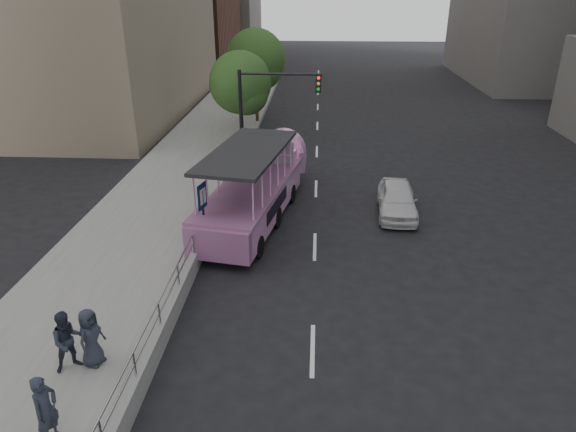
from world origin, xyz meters
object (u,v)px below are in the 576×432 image
object	(u,v)px
duck_boat	(258,187)
parking_sign	(203,212)
street_tree_near	(242,85)
car	(397,199)
pedestrian_near	(46,410)
traffic_signal	(264,104)
pedestrian_far	(91,337)
street_tree_far	(257,62)
pedestrian_mid	(68,341)

from	to	relation	value
duck_boat	parking_sign	distance (m)	4.22
parking_sign	street_tree_near	size ratio (longest dim) A/B	0.49
parking_sign	car	bearing A→B (deg)	29.80
pedestrian_near	traffic_signal	size ratio (longest dim) A/B	0.32
duck_boat	pedestrian_far	distance (m)	10.55
pedestrian_near	street_tree_far	size ratio (longest dim) A/B	0.26
street_tree_far	street_tree_near	bearing A→B (deg)	-91.91
car	parking_sign	world-z (taller)	parking_sign
pedestrian_near	pedestrian_far	size ratio (longest dim) A/B	1.05
pedestrian_far	traffic_signal	distance (m)	16.11
street_tree_near	street_tree_far	world-z (taller)	street_tree_far
street_tree_near	car	bearing A→B (deg)	-48.28
pedestrian_near	street_tree_far	world-z (taller)	street_tree_far
street_tree_far	pedestrian_near	bearing A→B (deg)	-92.69
pedestrian_mid	parking_sign	size ratio (longest dim) A/B	0.58
street_tree_far	traffic_signal	bearing A→B (deg)	-81.57
traffic_signal	street_tree_near	xyz separation A→B (m)	(-1.60, 3.43, 0.32)
pedestrian_near	street_tree_near	xyz separation A→B (m)	(1.09, 21.52, 2.69)
pedestrian_mid	parking_sign	distance (m)	6.73
parking_sign	traffic_signal	xyz separation A→B (m)	(1.21, 9.50, 1.73)
pedestrian_far	street_tree_near	size ratio (longest dim) A/B	0.28
duck_boat	parking_sign	bearing A→B (deg)	-110.73
parking_sign	street_tree_near	world-z (taller)	street_tree_near
traffic_signal	pedestrian_far	bearing A→B (deg)	-100.04
car	traffic_signal	size ratio (longest dim) A/B	0.76
pedestrian_near	pedestrian_far	world-z (taller)	pedestrian_near
pedestrian_near	car	bearing A→B (deg)	-22.41
parking_sign	pedestrian_mid	bearing A→B (deg)	-107.74
pedestrian_near	pedestrian_mid	xyz separation A→B (m)	(-0.56, 2.21, -0.02)
duck_boat	pedestrian_mid	distance (m)	10.88
pedestrian_near	pedestrian_mid	size ratio (longest dim) A/B	1.02
pedestrian_mid	street_tree_far	xyz separation A→B (m)	(1.86, 25.30, 3.19)
duck_boat	pedestrian_near	world-z (taller)	duck_boat
duck_boat	street_tree_far	world-z (taller)	street_tree_far
pedestrian_mid	street_tree_near	bearing A→B (deg)	48.56
pedestrian_mid	duck_boat	bearing A→B (deg)	34.57
pedestrian_far	parking_sign	bearing A→B (deg)	1.74
pedestrian_near	street_tree_near	bearing A→B (deg)	9.32
pedestrian_mid	street_tree_far	size ratio (longest dim) A/B	0.25
duck_boat	traffic_signal	distance (m)	6.04
parking_sign	street_tree_near	distance (m)	13.09
duck_boat	pedestrian_far	world-z (taller)	duck_boat
car	pedestrian_mid	distance (m)	14.19
pedestrian_far	parking_sign	size ratio (longest dim) A/B	0.56
traffic_signal	parking_sign	bearing A→B (deg)	-97.28
pedestrian_near	pedestrian_far	bearing A→B (deg)	14.20
pedestrian_near	street_tree_near	distance (m)	21.71
duck_boat	traffic_signal	world-z (taller)	traffic_signal
traffic_signal	street_tree_far	distance (m)	9.57
duck_boat	car	xyz separation A→B (m)	(5.89, 0.31, -0.53)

